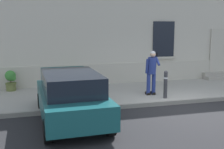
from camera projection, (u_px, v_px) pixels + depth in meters
ground_plane at (187, 112)px, 9.49m from camera, size 80.00×80.00×0.00m
sidewalk at (153, 91)px, 12.14m from camera, size 24.00×3.60×0.15m
curb_edge at (173, 102)px, 10.37m from camera, size 24.00×0.12×0.15m
building_facade at (134, 7)px, 13.89m from camera, size 24.00×1.52×7.50m
entrance_stoop at (221, 76)px, 14.74m from camera, size 1.97×0.64×0.32m
hatchback_car_teal at (71, 96)px, 8.38m from camera, size 1.88×4.11×1.50m
bollard_near_person at (166, 83)px, 10.62m from camera, size 0.15×0.15×1.04m
bollard_far_left at (54, 90)px, 9.55m from camera, size 0.15×0.15×1.04m
person_on_phone at (152, 70)px, 11.02m from camera, size 0.51×0.49×1.75m
planter_olive at (11, 80)px, 11.86m from camera, size 0.44×0.44×0.86m
planter_charcoal at (71, 77)px, 12.52m from camera, size 0.44×0.44×0.86m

